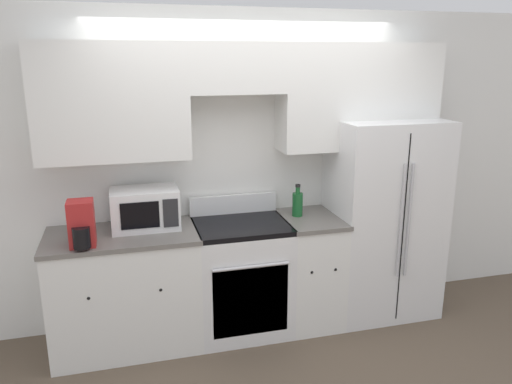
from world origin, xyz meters
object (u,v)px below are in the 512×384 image
microwave (145,208)px  bottle (297,203)px  oven_range (241,276)px  refrigerator (381,217)px

microwave → bottle: bearing=-1.3°
oven_range → refrigerator: (1.27, 0.05, 0.39)m
refrigerator → bottle: 0.79m
refrigerator → oven_range: bearing=-177.7°
refrigerator → bottle: refrigerator is taller
oven_range → refrigerator: 1.33m
oven_range → microwave: bearing=172.6°
refrigerator → microwave: bearing=178.7°
microwave → refrigerator: bearing=-1.3°
oven_range → bottle: bottle is taller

